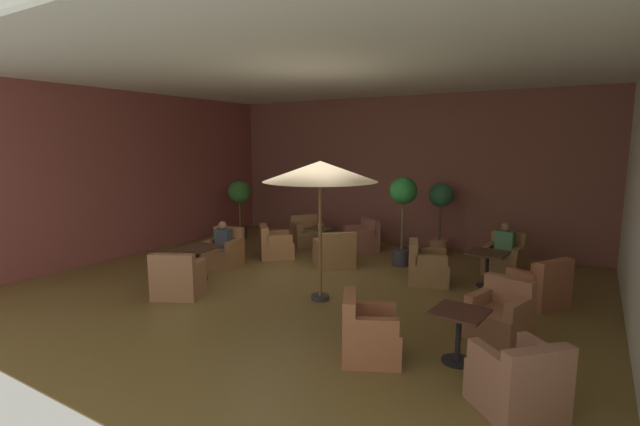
# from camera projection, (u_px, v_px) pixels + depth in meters

# --- Properties ---
(ground_plane) EXTENTS (10.48, 9.34, 0.02)m
(ground_plane) POSITION_uv_depth(u_px,v_px,m) (307.00, 288.00, 8.74)
(ground_plane) COLOR brown
(wall_back_brick) EXTENTS (10.48, 0.08, 4.00)m
(wall_back_brick) POSITION_uv_depth(u_px,v_px,m) (399.00, 171.00, 12.34)
(wall_back_brick) COLOR brown
(wall_back_brick) RESTS_ON ground_plane
(wall_left_accent) EXTENTS (0.08, 9.34, 4.00)m
(wall_left_accent) POSITION_uv_depth(u_px,v_px,m) (130.00, 174.00, 11.10)
(wall_left_accent) COLOR brown
(wall_left_accent) RESTS_ON ground_plane
(ceiling_slab) EXTENTS (10.48, 9.34, 0.06)m
(ceiling_slab) POSITION_uv_depth(u_px,v_px,m) (307.00, 72.00, 8.12)
(ceiling_slab) COLOR silver
(ceiling_slab) RESTS_ON wall_back_brick
(cafe_table_front_left) EXTENTS (0.62, 0.62, 0.68)m
(cafe_table_front_left) POSITION_uv_depth(u_px,v_px,m) (321.00, 235.00, 11.22)
(cafe_table_front_left) COLOR black
(cafe_table_front_left) RESTS_ON ground_plane
(armchair_front_left_north) EXTENTS (1.02, 1.02, 0.82)m
(armchair_front_left_north) POSITION_uv_depth(u_px,v_px,m) (306.00, 234.00, 12.32)
(armchair_front_left_north) COLOR #996A44
(armchair_front_left_north) RESTS_ON ground_plane
(armchair_front_left_east) EXTENTS (1.12, 1.12, 0.80)m
(armchair_front_left_east) POSITION_uv_depth(u_px,v_px,m) (275.00, 245.00, 11.03)
(armchair_front_left_east) COLOR #A06940
(armchair_front_left_east) RESTS_ON ground_plane
(armchair_front_left_south) EXTENTS (1.09, 1.10, 0.83)m
(armchair_front_left_south) POSITION_uv_depth(u_px,v_px,m) (334.00, 254.00, 10.15)
(armchair_front_left_south) COLOR olive
(armchair_front_left_south) RESTS_ON ground_plane
(armchair_front_left_west) EXTENTS (1.04, 1.03, 0.82)m
(armchair_front_left_west) POSITION_uv_depth(u_px,v_px,m) (362.00, 239.00, 11.69)
(armchair_front_left_west) COLOR #9A5D4A
(armchair_front_left_west) RESTS_ON ground_plane
(cafe_table_front_right) EXTENTS (0.69, 0.69, 0.68)m
(cafe_table_front_right) POSITION_uv_depth(u_px,v_px,m) (459.00, 325.00, 5.69)
(cafe_table_front_right) COLOR black
(cafe_table_front_right) RESTS_ON ground_plane
(armchair_front_right_north) EXTENTS (0.96, 0.95, 0.85)m
(armchair_front_right_north) POSITION_uv_depth(u_px,v_px,m) (368.00, 335.00, 5.81)
(armchair_front_right_north) COLOR #A25D3D
(armchair_front_right_north) RESTS_ON ground_plane
(armchair_front_right_east) EXTENTS (1.06, 1.06, 0.82)m
(armchair_front_right_east) POSITION_uv_depth(u_px,v_px,m) (518.00, 384.00, 4.64)
(armchair_front_right_east) COLOR #915F4B
(armchair_front_right_east) RESTS_ON ground_plane
(armchair_front_right_south) EXTENTS (0.90, 0.95, 0.83)m
(armchair_front_right_south) POSITION_uv_depth(u_px,v_px,m) (500.00, 316.00, 6.49)
(armchair_front_right_south) COLOR #9A6245
(armchair_front_right_south) RESTS_ON ground_plane
(cafe_table_mid_center) EXTENTS (0.75, 0.75, 0.68)m
(cafe_table_mid_center) POSITION_uv_depth(u_px,v_px,m) (487.00, 260.00, 8.73)
(cafe_table_mid_center) COLOR black
(cafe_table_mid_center) RESTS_ON ground_plane
(armchair_mid_center_north) EXTENTS (0.98, 0.96, 0.84)m
(armchair_mid_center_north) POSITION_uv_depth(u_px,v_px,m) (426.00, 267.00, 8.99)
(armchair_mid_center_north) COLOR #966940
(armchair_mid_center_north) RESTS_ON ground_plane
(armchair_mid_center_east) EXTENTS (1.07, 1.07, 0.85)m
(armchair_mid_center_east) POSITION_uv_depth(u_px,v_px,m) (539.00, 288.00, 7.76)
(armchair_mid_center_east) COLOR #A05A3F
(armchair_mid_center_east) RESTS_ON ground_plane
(armchair_mid_center_south) EXTENTS (0.80, 0.87, 0.86)m
(armchair_mid_center_south) POSITION_uv_depth(u_px,v_px,m) (504.00, 259.00, 9.66)
(armchair_mid_center_south) COLOR #976940
(armchair_mid_center_south) RESTS_ON ground_plane
(cafe_table_rear_right) EXTENTS (0.80, 0.80, 0.68)m
(cafe_table_rear_right) POSITION_uv_depth(u_px,v_px,m) (198.00, 254.00, 9.20)
(cafe_table_rear_right) COLOR black
(cafe_table_rear_right) RESTS_ON ground_plane
(armchair_rear_right_north) EXTENTS (0.85, 0.85, 0.86)m
(armchair_rear_right_north) POSITION_uv_depth(u_px,v_px,m) (224.00, 252.00, 10.23)
(armchair_rear_right_north) COLOR #966038
(armchair_rear_right_north) RESTS_ON ground_plane
(armchair_rear_right_east) EXTENTS (1.04, 1.02, 0.85)m
(armchair_rear_right_east) POSITION_uv_depth(u_px,v_px,m) (178.00, 280.00, 8.18)
(armchair_rear_right_east) COLOR #9C6545
(armchair_rear_right_east) RESTS_ON ground_plane
(patio_umbrella_tall_red) EXTENTS (1.99, 1.99, 2.46)m
(patio_umbrella_tall_red) POSITION_uv_depth(u_px,v_px,m) (320.00, 172.00, 7.73)
(patio_umbrella_tall_red) COLOR #2D2D2D
(patio_umbrella_tall_red) RESTS_ON ground_plane
(potted_tree_left_corner) EXTENTS (0.61, 0.61, 2.02)m
(potted_tree_left_corner) POSITION_uv_depth(u_px,v_px,m) (403.00, 207.00, 10.15)
(potted_tree_left_corner) COLOR #312C31
(potted_tree_left_corner) RESTS_ON ground_plane
(potted_tree_mid_left) EXTENTS (0.65, 0.65, 1.71)m
(potted_tree_mid_left) POSITION_uv_depth(u_px,v_px,m) (240.00, 198.00, 13.00)
(potted_tree_mid_left) COLOR #312F2D
(potted_tree_mid_left) RESTS_ON ground_plane
(potted_tree_mid_right) EXTENTS (0.60, 0.60, 1.80)m
(potted_tree_mid_right) POSITION_uv_depth(u_px,v_px,m) (440.00, 209.00, 11.22)
(potted_tree_mid_right) COLOR #A86B4D
(potted_tree_mid_right) RESTS_ON ground_plane
(patron_blue_shirt) EXTENTS (0.37, 0.30, 0.61)m
(patron_blue_shirt) POSITION_uv_depth(u_px,v_px,m) (223.00, 236.00, 10.14)
(patron_blue_shirt) COLOR #343B47
(patron_blue_shirt) RESTS_ON ground_plane
(patron_by_window) EXTENTS (0.39, 0.26, 0.68)m
(patron_by_window) POSITION_uv_depth(u_px,v_px,m) (505.00, 240.00, 9.56)
(patron_by_window) COLOR #487F52
(patron_by_window) RESTS_ON ground_plane
(iced_drink_cup) EXTENTS (0.08, 0.08, 0.11)m
(iced_drink_cup) POSITION_uv_depth(u_px,v_px,m) (320.00, 226.00, 11.17)
(iced_drink_cup) COLOR white
(iced_drink_cup) RESTS_ON cafe_table_front_left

